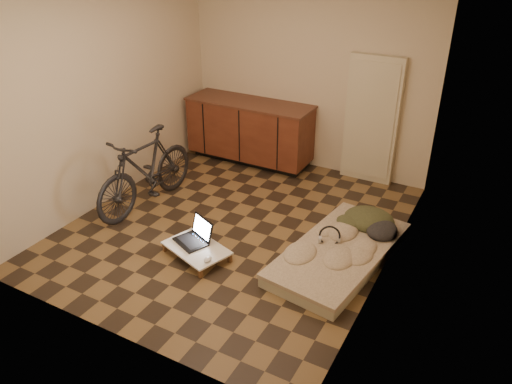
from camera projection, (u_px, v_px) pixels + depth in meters
The scene contains 10 objects.
room_shell at pixel (233, 121), 5.22m from camera, with size 3.50×4.00×2.60m.
cabinets at pixel (250, 131), 7.25m from camera, with size 1.84×0.62×0.91m.
appliance_panel at pixel (371, 120), 6.54m from camera, with size 0.70×0.10×1.70m, color beige.
bicycle at pixel (145, 166), 6.03m from camera, with size 0.49×1.65×1.07m, color black.
futon at pixel (339, 253), 5.22m from camera, with size 1.09×1.87×0.15m.
clothing_pile at pixel (372, 216), 5.50m from camera, with size 0.60×0.50×0.24m, color #363B22, non-canonical shape.
headphones at pixel (330, 235), 5.23m from camera, with size 0.25×0.23×0.17m, color black, non-canonical shape.
lap_desk at pixel (196, 248), 5.25m from camera, with size 0.79×0.64×0.11m.
laptop at pixel (195, 237), 5.33m from camera, with size 0.45×0.43×0.24m.
mouse at pixel (208, 259), 5.02m from camera, with size 0.07×0.11×0.04m, color white.
Camera 1 is at (2.59, -4.24, 3.10)m, focal length 35.00 mm.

